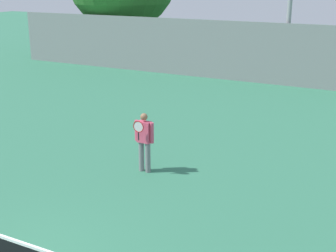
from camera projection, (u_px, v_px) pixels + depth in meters
The scene contains 2 objects.
tennis_player at pixel (144, 139), 12.33m from camera, with size 0.57×0.40×1.63m.
back_fence at pixel (276, 54), 22.38m from camera, with size 31.27×0.06×2.96m.
Camera 1 is at (5.80, -4.59, 4.99)m, focal length 50.00 mm.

